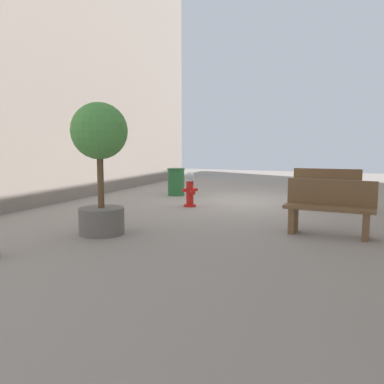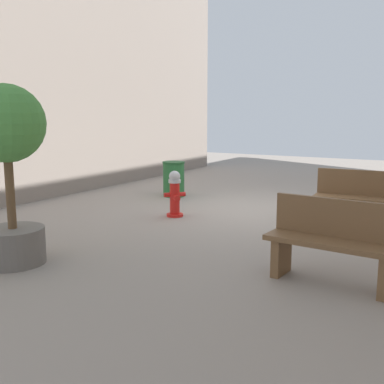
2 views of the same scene
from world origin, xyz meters
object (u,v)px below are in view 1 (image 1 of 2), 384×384
at_px(bench_far, 329,207).
at_px(fire_hydrant, 190,189).
at_px(planter_tree, 100,153).
at_px(bench_near, 327,188).
at_px(trash_bin, 176,182).

bearing_deg(bench_far, fire_hydrant, -30.64).
height_order(bench_far, planter_tree, planter_tree).
distance_m(fire_hydrant, bench_near, 3.31).
height_order(bench_near, trash_bin, bench_near).
bearing_deg(bench_near, bench_far, 94.00).
bearing_deg(fire_hydrant, trash_bin, -57.14).
distance_m(bench_far, trash_bin, 5.90).
xyz_separation_m(fire_hydrant, trash_bin, (1.15, -1.79, -0.02)).
distance_m(fire_hydrant, trash_bin, 2.13).
height_order(bench_near, planter_tree, planter_tree).
distance_m(bench_near, planter_tree, 5.62).
xyz_separation_m(fire_hydrant, bench_far, (-3.37, 2.00, 0.06)).
xyz_separation_m(fire_hydrant, bench_near, (-3.17, -0.96, 0.06)).
distance_m(bench_far, planter_tree, 4.05).
bearing_deg(bench_near, fire_hydrant, 16.82).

